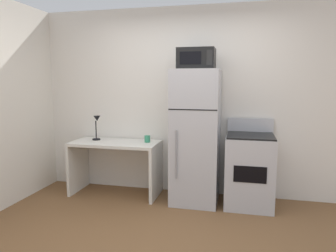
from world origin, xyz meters
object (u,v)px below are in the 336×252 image
Objects in this scene: desk_lamp at (97,124)px; oven_range at (249,170)px; coffee_mug at (147,139)px; microwave at (196,59)px; refrigerator at (196,137)px; desk at (116,157)px.

desk_lamp is 0.32× the size of oven_range.
coffee_mug is 1.27m from microwave.
microwave reaches higher than oven_range.
microwave is (0.00, -0.02, 1.00)m from refrigerator.
desk is at bearing 177.93° from microwave.
microwave reaches higher than refrigerator.
oven_range is (0.69, 0.03, -1.40)m from microwave.
desk_lamp is at bearing 169.54° from desk.
desk_lamp reaches higher than desk.
oven_range reaches higher than coffee_mug.
desk is 1.18m from refrigerator.
coffee_mug reaches higher than desk.
oven_range is (2.12, -0.06, -0.52)m from desk_lamp.
refrigerator reaches higher than coffee_mug.
oven_range is at bearing 2.64° from microwave.
refrigerator is 1.00m from microwave.
desk_lamp is 1.68m from microwave.
oven_range reaches higher than desk.
microwave is (1.43, -0.10, 0.87)m from desk_lamp.
microwave is 0.42× the size of oven_range.
refrigerator is 0.80m from oven_range.
oven_range is at bearing -3.11° from coffee_mug.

